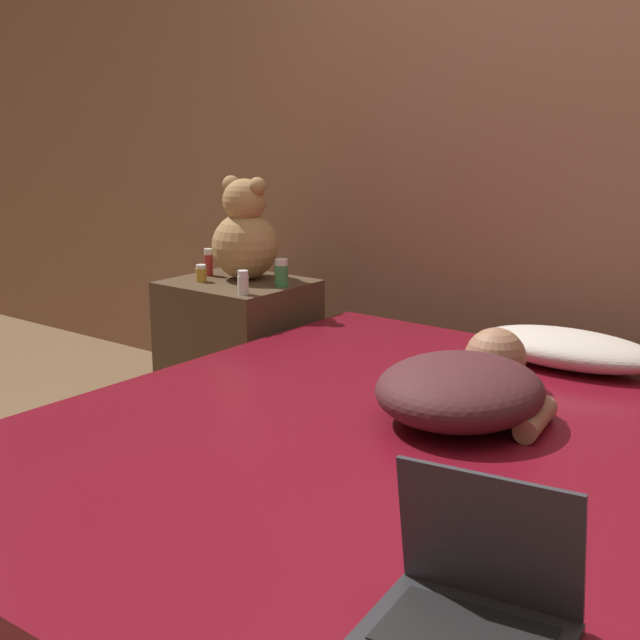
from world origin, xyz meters
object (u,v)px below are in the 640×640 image
at_px(person_lying, 467,386).
at_px(bottle_red, 208,262).
at_px(pillow, 568,349).
at_px(laptop, 474,600).
at_px(bottle_green, 281,273).
at_px(bottle_white, 243,283).
at_px(teddy_bear, 245,235).
at_px(bottle_amber, 201,273).

xyz_separation_m(person_lying, bottle_red, (-1.42, 0.51, 0.09)).
xyz_separation_m(pillow, bottle_red, (-1.45, -0.08, 0.12)).
relative_size(pillow, person_lying, 0.87).
bearing_deg(laptop, bottle_green, 129.82).
bearing_deg(bottle_red, bottle_green, 2.62).
height_order(pillow, bottle_red, bottle_red).
xyz_separation_m(pillow, person_lying, (-0.03, -0.59, 0.03)).
xyz_separation_m(laptop, bottle_green, (-1.53, 1.37, 0.12)).
height_order(pillow, laptop, laptop).
distance_m(pillow, laptop, 1.50).
height_order(pillow, bottle_green, bottle_green).
height_order(bottle_green, bottle_white, bottle_green).
bearing_deg(pillow, laptop, -72.68).
height_order(laptop, bottle_red, laptop).
distance_m(person_lying, bottle_white, 1.13).
bearing_deg(teddy_bear, laptop, -38.79).
height_order(teddy_bear, bottle_amber, teddy_bear).
height_order(bottle_red, bottle_white, bottle_red).
distance_m(laptop, bottle_white, 1.94).
xyz_separation_m(laptop, bottle_white, (-1.55, 1.17, 0.11)).
distance_m(laptop, bottle_red, 2.33).
height_order(pillow, bottle_white, bottle_white).
height_order(person_lying, laptop, laptop).
distance_m(bottle_red, bottle_white, 0.39).
bearing_deg(bottle_green, bottle_red, -177.38).
relative_size(teddy_bear, bottle_green, 3.88).
relative_size(laptop, bottle_amber, 5.11).
distance_m(teddy_bear, bottle_red, 0.20).
height_order(person_lying, bottle_white, bottle_white).
bearing_deg(pillow, teddy_bear, -178.41).
bearing_deg(teddy_bear, bottle_red, -165.49).
height_order(person_lying, bottle_red, bottle_red).
distance_m(pillow, bottle_amber, 1.39).
distance_m(teddy_bear, bottle_green, 0.23).
xyz_separation_m(person_lying, teddy_bear, (-1.26, 0.55, 0.21)).
xyz_separation_m(teddy_bear, bottle_white, (0.19, -0.22, -0.13)).
distance_m(laptop, bottle_green, 2.06).
distance_m(bottle_green, bottle_white, 0.19).
bearing_deg(bottle_amber, bottle_red, 122.05).
xyz_separation_m(pillow, teddy_bear, (-1.29, -0.04, 0.24)).
distance_m(laptop, bottle_amber, 2.21).
bearing_deg(bottle_amber, teddy_bear, 57.75).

